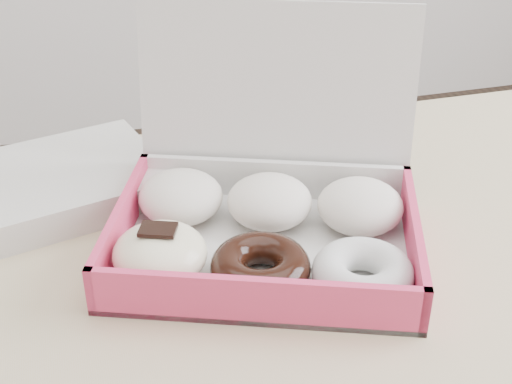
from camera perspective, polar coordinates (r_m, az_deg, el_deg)
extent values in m
cube|color=tan|center=(0.78, 13.35, -7.12)|extent=(1.20, 0.80, 0.04)
cube|color=silver|center=(0.77, 0.73, -4.81)|extent=(0.38, 0.33, 0.01)
cube|color=#E23763|center=(0.67, -0.10, -8.78)|extent=(0.30, 0.12, 0.05)
cube|color=silver|center=(0.85, 1.40, 0.87)|extent=(0.30, 0.12, 0.05)
cube|color=#E23763|center=(0.78, -10.68, -2.68)|extent=(0.09, 0.22, 0.05)
cube|color=#E23763|center=(0.76, 12.50, -3.92)|extent=(0.09, 0.22, 0.05)
cube|color=silver|center=(0.83, 1.60, 7.09)|extent=(0.31, 0.15, 0.23)
ellipsoid|color=white|center=(0.81, -6.04, -0.39)|extent=(0.12, 0.12, 0.05)
ellipsoid|color=white|center=(0.80, 1.09, -0.76)|extent=(0.12, 0.12, 0.05)
ellipsoid|color=white|center=(0.80, 8.34, -1.12)|extent=(0.12, 0.12, 0.05)
ellipsoid|color=#F5ECC0|center=(0.72, -7.69, -4.91)|extent=(0.12, 0.12, 0.05)
cube|color=black|center=(0.70, -7.85, -3.00)|extent=(0.04, 0.04, 0.00)
torus|color=black|center=(0.71, 0.36, -6.02)|extent=(0.13, 0.13, 0.04)
torus|color=silver|center=(0.71, 8.53, -6.43)|extent=(0.13, 0.13, 0.04)
cube|color=white|center=(0.89, -15.37, 0.70)|extent=(0.28, 0.24, 0.04)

